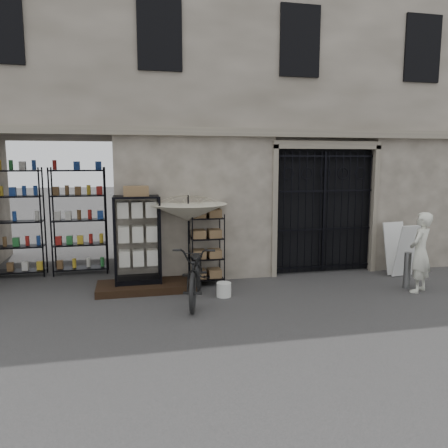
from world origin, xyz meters
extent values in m
plane|color=black|center=(0.00, 0.00, 0.00)|extent=(80.00, 80.00, 0.00)
cube|color=#A59A89|center=(0.00, 4.00, 4.50)|extent=(14.00, 4.00, 9.00)
cube|color=black|center=(-4.50, 2.80, 1.50)|extent=(3.00, 1.70, 3.00)
cube|color=black|center=(-4.55, 3.30, 1.25)|extent=(2.70, 0.50, 2.50)
cube|color=black|center=(1.75, 2.28, 1.50)|extent=(2.50, 0.06, 3.00)
cube|color=black|center=(1.75, 2.12, 1.45)|extent=(0.05, 0.05, 2.80)
cube|color=black|center=(-2.40, 1.55, 0.07)|extent=(2.00, 0.90, 0.15)
cube|color=black|center=(-2.56, 1.68, 0.20)|extent=(0.93, 0.61, 0.10)
cube|color=silver|center=(-2.58, 1.40, 1.04)|extent=(0.83, 0.08, 1.67)
cube|color=silver|center=(-2.56, 1.68, 0.94)|extent=(0.78, 0.45, 1.39)
cube|color=olive|center=(-2.56, 1.68, 1.99)|extent=(0.52, 0.41, 0.20)
cube|color=black|center=(-1.11, 1.72, 0.77)|extent=(0.81, 0.70, 1.54)
cube|color=olive|center=(-1.11, 1.72, 0.72)|extent=(0.68, 0.57, 1.16)
cylinder|color=black|center=(-1.50, 1.69, 0.97)|extent=(0.04, 0.04, 1.94)
imported|color=beige|center=(-1.50, 1.69, 1.67)|extent=(1.73, 1.75, 1.30)
cylinder|color=silver|center=(-0.94, 0.79, 0.14)|extent=(0.37, 0.37, 0.28)
imported|color=black|center=(-1.49, 0.66, 0.00)|extent=(0.98, 1.26, 2.13)
cylinder|color=slate|center=(2.91, 0.53, 0.38)|extent=(0.15, 0.15, 0.76)
imported|color=silver|center=(3.00, 0.27, 0.00)|extent=(1.40, 1.69, 0.39)
cube|color=silver|center=(3.41, 1.28, 0.62)|extent=(0.60, 0.36, 1.20)
cube|color=silver|center=(3.36, 1.65, 0.62)|extent=(0.60, 0.36, 1.20)
camera|label=1|loc=(-2.70, -7.29, 2.62)|focal=35.00mm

